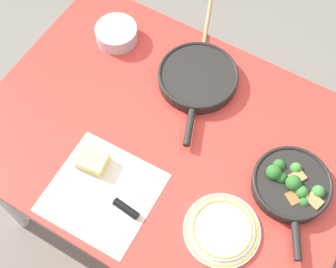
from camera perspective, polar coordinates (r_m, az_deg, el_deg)
The scene contains 10 objects.
ground_plane at distance 2.21m, azimuth 0.00°, elevation -9.54°, with size 14.00×14.00×0.00m, color slate.
dining_table_red at distance 1.59m, azimuth 0.00°, elevation -1.80°, with size 1.22×0.88×0.76m.
skillet_broccoli at distance 1.46m, azimuth 14.85°, elevation -6.02°, with size 0.24×0.33×0.08m.
skillet_eggs at distance 1.60m, azimuth 3.65°, elevation 6.85°, with size 0.27×0.39×0.05m.
wooden_spoon at distance 1.71m, azimuth 4.35°, elevation 10.73°, with size 0.17×0.39×0.02m.
parchment_sheet at distance 1.44m, azimuth -8.01°, elevation -7.06°, with size 0.32×0.31×0.00m.
grater_knife at distance 1.42m, azimuth -6.82°, elevation -7.89°, with size 0.27×0.05×0.02m.
cheese_block at distance 1.47m, azimuth -9.17°, elevation -3.24°, with size 0.10×0.08×0.04m.
dinner_plate_stack at distance 1.39m, azimuth 6.60°, elevation -11.51°, with size 0.23×0.23×0.03m.
prep_bowl_steel at distance 1.72m, azimuth -6.30°, elevation 12.05°, with size 0.15×0.15×0.06m.
Camera 1 is at (-0.36, 0.60, 2.10)m, focal length 50.00 mm.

